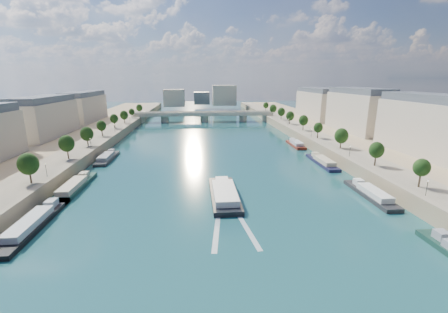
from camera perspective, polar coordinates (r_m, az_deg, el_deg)
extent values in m
plane|color=#0D353A|center=(127.21, -2.27, -1.07)|extent=(700.00, 700.00, 0.00)
cube|color=#9E8460|center=(142.61, -32.56, -0.65)|extent=(44.00, 520.00, 5.00)
cube|color=#9E8460|center=(148.52, 26.67, 0.65)|extent=(44.00, 520.00, 5.00)
cube|color=gray|center=(135.74, -27.09, 0.51)|extent=(14.00, 520.00, 0.10)
cube|color=gray|center=(140.67, 21.58, 1.55)|extent=(14.00, 520.00, 0.10)
cylinder|color=#382B1E|center=(104.69, -32.88, -3.03)|extent=(0.50, 0.50, 3.82)
ellipsoid|color=black|center=(103.80, -33.16, -1.14)|extent=(4.80, 4.80, 5.52)
cylinder|color=#382B1E|center=(125.60, -27.98, 0.24)|extent=(0.50, 0.50, 3.82)
ellipsoid|color=black|center=(124.86, -28.17, 1.84)|extent=(4.80, 4.80, 5.52)
cylinder|color=#382B1E|center=(147.45, -24.50, 2.56)|extent=(0.50, 0.50, 3.82)
ellipsoid|color=black|center=(146.82, -24.65, 3.93)|extent=(4.80, 4.80, 5.52)
cylinder|color=#382B1E|center=(169.88, -21.92, 4.27)|extent=(0.50, 0.50, 3.82)
ellipsoid|color=black|center=(169.33, -22.03, 5.46)|extent=(4.80, 4.80, 5.52)
cylinder|color=#382B1E|center=(192.69, -19.94, 5.57)|extent=(0.50, 0.50, 3.82)
ellipsoid|color=black|center=(192.20, -20.03, 6.62)|extent=(4.80, 4.80, 5.52)
cylinder|color=#382B1E|center=(215.75, -18.37, 6.59)|extent=(0.50, 0.50, 3.82)
ellipsoid|color=black|center=(215.32, -18.45, 7.53)|extent=(4.80, 4.80, 5.52)
cylinder|color=#382B1E|center=(239.01, -17.10, 7.41)|extent=(0.50, 0.50, 3.82)
ellipsoid|color=black|center=(238.62, -17.17, 8.26)|extent=(4.80, 4.80, 5.52)
cylinder|color=#382B1E|center=(262.39, -16.06, 8.08)|extent=(0.50, 0.50, 3.82)
ellipsoid|color=black|center=(262.04, -16.11, 8.86)|extent=(4.80, 4.80, 5.52)
cylinder|color=#382B1E|center=(98.52, 33.50, -4.11)|extent=(0.50, 0.50, 3.82)
ellipsoid|color=black|center=(97.57, 33.79, -2.11)|extent=(4.80, 4.80, 5.52)
cylinder|color=#382B1E|center=(117.27, 26.36, -0.49)|extent=(0.50, 0.50, 3.82)
ellipsoid|color=black|center=(116.47, 26.56, 1.21)|extent=(4.80, 4.80, 5.52)
cylinder|color=#382B1E|center=(137.66, 21.28, 2.10)|extent=(0.50, 0.50, 3.82)
ellipsoid|color=black|center=(136.98, 21.41, 3.57)|extent=(4.80, 4.80, 5.52)
cylinder|color=#382B1E|center=(159.06, 17.52, 4.00)|extent=(0.50, 0.50, 3.82)
ellipsoid|color=black|center=(158.47, 17.62, 5.28)|extent=(4.80, 4.80, 5.52)
cylinder|color=#382B1E|center=(181.11, 14.65, 5.44)|extent=(0.50, 0.50, 3.82)
ellipsoid|color=black|center=(180.60, 14.72, 6.56)|extent=(4.80, 4.80, 5.52)
cylinder|color=#382B1E|center=(203.61, 12.40, 6.55)|extent=(0.50, 0.50, 3.82)
ellipsoid|color=black|center=(203.15, 12.46, 7.55)|extent=(4.80, 4.80, 5.52)
cylinder|color=#382B1E|center=(226.41, 10.60, 7.43)|extent=(0.50, 0.50, 3.82)
ellipsoid|color=black|center=(226.00, 10.64, 8.33)|extent=(4.80, 4.80, 5.52)
cylinder|color=#382B1E|center=(249.44, 9.12, 8.14)|extent=(0.50, 0.50, 3.82)
ellipsoid|color=black|center=(249.07, 9.15, 8.97)|extent=(4.80, 4.80, 5.52)
cylinder|color=#382B1E|center=(272.63, 7.89, 8.73)|extent=(0.50, 0.50, 3.82)
ellipsoid|color=black|center=(272.29, 7.91, 9.48)|extent=(4.80, 4.80, 5.52)
cylinder|color=black|center=(106.95, -30.75, -2.35)|extent=(0.14, 0.14, 4.00)
sphere|color=#FFE5B2|center=(106.43, -30.89, -1.27)|extent=(0.36, 0.36, 0.36)
cylinder|color=black|center=(142.91, -24.07, 2.29)|extent=(0.14, 0.14, 4.00)
sphere|color=#FFE5B2|center=(142.52, -24.15, 3.12)|extent=(0.36, 0.36, 0.36)
cylinder|color=black|center=(180.57, -20.10, 5.02)|extent=(0.14, 0.14, 4.00)
sphere|color=#FFE5B2|center=(180.26, -20.16, 5.68)|extent=(0.36, 0.36, 0.36)
cylinder|color=black|center=(219.06, -17.50, 6.79)|extent=(0.14, 0.14, 4.00)
sphere|color=#FFE5B2|center=(218.81, -17.54, 7.34)|extent=(0.36, 0.36, 0.36)
cylinder|color=black|center=(93.30, 34.17, -5.10)|extent=(0.14, 0.14, 4.00)
sphere|color=#FFE5B2|center=(92.70, 34.35, -3.88)|extent=(0.36, 0.36, 0.36)
cylinder|color=black|center=(125.25, 22.83, 0.82)|extent=(0.14, 0.14, 4.00)
sphere|color=#FFE5B2|center=(124.80, 22.93, 1.76)|extent=(0.36, 0.36, 0.36)
cylinder|color=black|center=(160.84, 16.29, 4.24)|extent=(0.14, 0.14, 4.00)
sphere|color=#FFE5B2|center=(160.50, 16.35, 4.98)|extent=(0.36, 0.36, 0.36)
cylinder|color=black|center=(198.13, 12.14, 6.37)|extent=(0.14, 0.14, 4.00)
sphere|color=#FFE5B2|center=(197.84, 12.17, 6.97)|extent=(0.36, 0.36, 0.36)
cylinder|color=black|center=(236.30, 9.29, 7.80)|extent=(0.14, 0.14, 4.00)
sphere|color=#FFE5B2|center=(236.06, 9.31, 8.31)|extent=(0.36, 0.36, 0.36)
cube|color=beige|center=(182.45, -31.00, 6.46)|extent=(16.00, 52.00, 20.00)
cube|color=#474C54|center=(181.58, -31.49, 10.07)|extent=(14.72, 50.44, 3.20)
cube|color=beige|center=(235.79, -25.02, 8.58)|extent=(16.00, 52.00, 20.00)
cube|color=#474C54|center=(235.11, -25.33, 11.38)|extent=(14.72, 50.44, 3.20)
cube|color=beige|center=(140.51, 35.37, 3.99)|extent=(16.00, 52.00, 20.00)
cube|color=#474C54|center=(139.37, 36.08, 8.66)|extent=(14.72, 50.44, 3.20)
cube|color=beige|center=(187.94, 24.05, 7.46)|extent=(16.00, 52.00, 20.00)
cube|color=#474C54|center=(187.09, 24.42, 10.98)|extent=(14.72, 50.44, 3.20)
cube|color=beige|center=(240.05, 17.37, 9.36)|extent=(16.00, 52.00, 20.00)
cube|color=#474C54|center=(239.39, 17.59, 12.12)|extent=(14.72, 50.44, 3.20)
cube|color=beige|center=(333.79, -9.45, 10.96)|extent=(22.00, 18.00, 18.00)
cube|color=beige|center=(344.19, 0.01, 11.60)|extent=(26.00, 20.00, 22.00)
cube|color=#474C54|center=(358.05, -4.27, 11.04)|extent=(18.00, 16.00, 14.00)
cube|color=#C1B79E|center=(247.04, -3.77, 8.07)|extent=(112.00, 11.00, 2.20)
cube|color=#C1B79E|center=(241.91, -3.75, 8.29)|extent=(112.00, 0.80, 0.90)
cube|color=#C1B79E|center=(251.84, -3.81, 8.54)|extent=(112.00, 0.80, 0.90)
cylinder|color=#C1B79E|center=(248.79, -11.20, 7.01)|extent=(6.40, 6.40, 5.00)
cylinder|color=#C1B79E|center=(247.49, -3.76, 7.22)|extent=(6.40, 6.40, 5.00)
cylinder|color=#C1B79E|center=(250.32, 3.64, 7.30)|extent=(6.40, 6.40, 5.00)
cube|color=#C1B79E|center=(251.67, -15.77, 6.82)|extent=(6.00, 12.00, 5.00)
cube|color=#C1B79E|center=(254.12, 8.14, 7.30)|extent=(6.00, 12.00, 5.00)
cube|color=black|center=(90.60, 0.02, -7.44)|extent=(8.02, 27.79, 1.98)
cube|color=white|center=(87.85, 0.15, -6.85)|extent=(6.56, 18.07, 1.79)
cube|color=white|center=(97.70, -0.42, -4.58)|extent=(3.98, 3.34, 1.80)
cube|color=silver|center=(75.12, -1.27, -12.66)|extent=(4.28, 25.96, 0.04)
cube|color=silver|center=(75.76, 3.68, -12.44)|extent=(4.44, 25.95, 0.04)
cube|color=black|center=(86.87, -32.32, -10.94)|extent=(5.00, 29.50, 1.80)
cube|color=silver|center=(84.33, -33.20, -10.55)|extent=(4.10, 16.22, 1.60)
cube|color=silver|center=(93.45, -30.07, -7.69)|extent=(2.50, 3.54, 1.80)
cube|color=#1A4338|center=(107.91, -26.45, -5.41)|extent=(5.00, 27.78, 1.80)
cube|color=beige|center=(105.44, -26.98, -4.94)|extent=(4.10, 15.28, 1.60)
cube|color=beige|center=(114.75, -25.10, -3.16)|extent=(2.50, 3.33, 1.80)
cube|color=#2C2B2E|center=(140.44, -21.33, -0.45)|extent=(5.00, 23.21, 1.80)
cube|color=gray|center=(138.31, -21.60, 0.03)|extent=(4.10, 12.77, 1.60)
cube|color=gray|center=(146.52, -20.67, 0.94)|extent=(2.50, 2.79, 1.80)
cube|color=gray|center=(80.72, 36.08, -12.00)|extent=(2.50, 2.62, 1.80)
cube|color=#272729|center=(100.97, 26.08, -6.70)|extent=(5.00, 23.81, 1.80)
cube|color=white|center=(98.90, 26.75, -6.16)|extent=(4.10, 13.10, 1.60)
cube|color=white|center=(106.14, 24.24, -4.45)|extent=(2.50, 2.86, 1.80)
cube|color=#1A1A3A|center=(131.14, 18.16, -1.19)|extent=(5.00, 24.82, 1.80)
cube|color=beige|center=(128.95, 18.56, -0.71)|extent=(4.10, 13.65, 1.60)
cube|color=beige|center=(137.31, 17.02, 0.37)|extent=(2.50, 2.98, 1.80)
cube|color=maroon|center=(162.05, 13.50, 2.08)|extent=(5.00, 19.86, 1.80)
cube|color=#B7BEC4|center=(160.23, 13.71, 2.55)|extent=(4.10, 10.92, 1.60)
cube|color=#B7BEC4|center=(167.22, 12.90, 3.13)|extent=(2.50, 2.38, 1.80)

